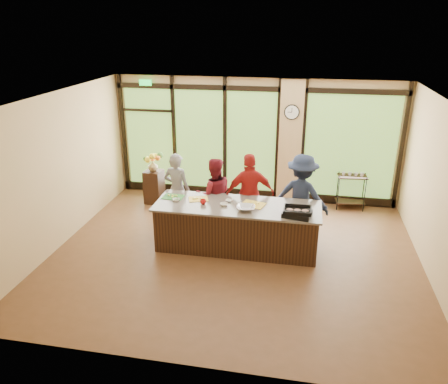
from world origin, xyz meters
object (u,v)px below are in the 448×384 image
at_px(cook_right, 301,196).
at_px(roasting_pan, 297,214).
at_px(flower_stand, 154,187).
at_px(bar_cart, 351,187).
at_px(island_base, 237,227).
at_px(cook_left, 177,190).

relative_size(cook_right, roasting_pan, 3.53).
xyz_separation_m(flower_stand, bar_cart, (4.74, 0.54, 0.13)).
bearing_deg(island_base, bar_cart, 46.10).
distance_m(cook_left, flower_stand, 1.51).
bearing_deg(cook_left, flower_stand, -40.02).
height_order(roasting_pan, bar_cart, roasting_pan).
distance_m(island_base, flower_stand, 3.05).
height_order(roasting_pan, flower_stand, roasting_pan).
distance_m(cook_left, bar_cart, 4.16).
relative_size(island_base, roasting_pan, 6.20).
bearing_deg(cook_right, island_base, 49.74).
relative_size(island_base, bar_cart, 3.40).
bearing_deg(island_base, cook_right, 33.11).
bearing_deg(cook_right, bar_cart, -108.11).
xyz_separation_m(cook_right, bar_cart, (1.15, 1.67, -0.34)).
bearing_deg(roasting_pan, island_base, 176.70).
distance_m(island_base, roasting_pan, 1.30).
xyz_separation_m(cook_left, bar_cart, (3.81, 1.66, -0.28)).
xyz_separation_m(cook_left, roasting_pan, (2.60, -1.09, 0.14)).
bearing_deg(island_base, roasting_pan, -14.50).
height_order(cook_left, flower_stand, cook_left).
xyz_separation_m(cook_right, flower_stand, (-3.59, 1.12, -0.47)).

